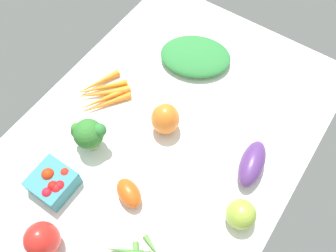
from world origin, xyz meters
The scene contains 10 objects.
tablecloth centered at (0.00, 0.00, 1.00)cm, with size 104.00×76.00×2.00cm, color white.
roma_tomato centered at (-22.27, -3.05, 4.71)cm, with size 8.57×5.43×5.43cm, color #D25317.
heirloom_tomato_green centered at (-11.37, -29.39, 5.79)cm, with size 7.59×7.59×7.59cm, color #8DAA39.
bell_pepper_red centered at (-43.21, 6.11, 7.13)cm, with size 8.29×8.29×10.26cm, color red.
carrot_bunch centered at (-1.54, 23.26, 3.13)cm, with size 19.36×16.10×2.50cm.
bell_pepper_orange centered at (-0.08, 0.90, 7.08)cm, with size 8.04×8.04×10.17cm, color orange.
broccoli_head centered at (-16.13, 14.87, 8.57)cm, with size 8.20×9.57×10.84cm.
leafy_greens_clump centered at (26.04, 7.12, 4.29)cm, with size 22.48×17.13×4.57cm, color #2C7C39.
eggplant centered at (2.53, -25.30, 5.17)cm, with size 14.06×6.34×6.34cm, color #532F73.
berry_basket centered at (-31.15, 14.62, 5.23)cm, with size 10.31×10.31×6.96cm.
Camera 1 is at (-41.88, -28.51, 93.03)cm, focal length 38.47 mm.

